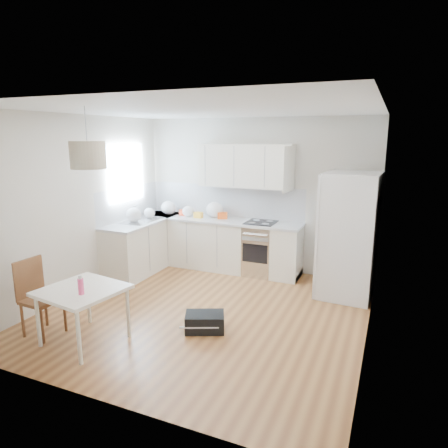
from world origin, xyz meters
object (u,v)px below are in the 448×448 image
(dining_table, at_px, (82,294))
(dining_chair, at_px, (42,298))
(refrigerator, at_px, (350,235))
(gym_bag, at_px, (205,322))

(dining_table, relative_size, dining_chair, 1.02)
(refrigerator, xyz_separation_m, gym_bag, (-1.49, -1.93, -0.82))
(refrigerator, relative_size, gym_bag, 3.89)
(dining_table, bearing_deg, gym_bag, 43.23)
(dining_chair, bearing_deg, gym_bag, 29.16)
(refrigerator, bearing_deg, dining_chair, -136.03)
(refrigerator, xyz_separation_m, dining_chair, (-3.25, -2.79, -0.46))
(dining_table, xyz_separation_m, gym_bag, (1.18, 0.80, -0.48))
(gym_bag, bearing_deg, dining_chair, -178.04)
(dining_table, height_order, gym_bag, dining_table)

